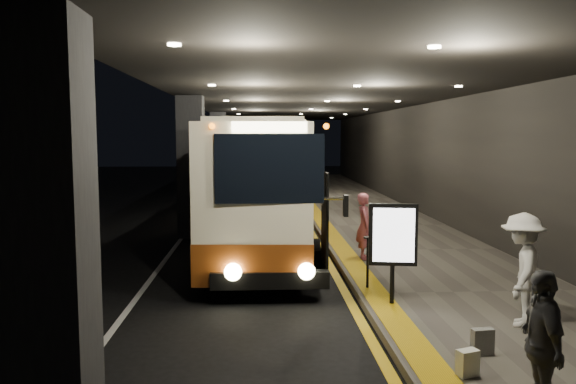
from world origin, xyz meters
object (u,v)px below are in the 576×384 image
object	(u,v)px
bag_polka	(482,342)
stanchion_post	(368,263)
passenger_boarding	(364,226)
passenger_waiting_white	(522,270)
coach_second	(265,161)
info_sign	(393,237)
bag_plain	(468,363)
passenger_waiting_grey	(541,345)
coach_main	(266,191)

from	to	relation	value
bag_polka	stanchion_post	world-z (taller)	stanchion_post
passenger_boarding	passenger_waiting_white	distance (m)	5.24
coach_second	passenger_boarding	world-z (taller)	coach_second
coach_second	passenger_boarding	distance (m)	16.14
coach_second	info_sign	world-z (taller)	coach_second
bag_plain	stanchion_post	world-z (taller)	stanchion_post
passenger_waiting_grey	coach_main	bearing A→B (deg)	-157.73
coach_main	passenger_boarding	xyz separation A→B (m)	(2.40, -2.07, -0.69)
passenger_boarding	passenger_waiting_white	xyz separation A→B (m)	(1.59, -5.00, 0.09)
bag_plain	passenger_waiting_grey	bearing A→B (deg)	-72.22
bag_polka	bag_plain	size ratio (longest dim) A/B	1.09
passenger_boarding	passenger_waiting_grey	xyz separation A→B (m)	(0.39, -7.94, 0.00)
passenger_waiting_white	info_sign	distance (m)	2.19
coach_second	bag_plain	size ratio (longest dim) A/B	36.98
passenger_boarding	stanchion_post	world-z (taller)	passenger_boarding
coach_main	stanchion_post	xyz separation A→B (m)	(1.96, -4.77, -0.99)
coach_main	stanchion_post	bearing A→B (deg)	-64.26
info_sign	passenger_boarding	bearing A→B (deg)	95.34
bag_polka	bag_plain	distance (m)	0.81
coach_second	bag_plain	world-z (taller)	coach_second
coach_second	passenger_boarding	bearing A→B (deg)	-85.62
info_sign	passenger_waiting_white	bearing A→B (deg)	-25.94
coach_second	bag_plain	xyz separation A→B (m)	(2.29, -22.79, -1.53)
passenger_waiting_grey	info_sign	size ratio (longest dim) A/B	0.90
coach_main	bag_plain	distance (m)	9.32
passenger_waiting_white	stanchion_post	bearing A→B (deg)	-109.70
coach_main	passenger_waiting_white	size ratio (longest dim) A/B	6.14
coach_second	info_sign	size ratio (longest dim) A/B	6.79
passenger_waiting_white	bag_plain	size ratio (longest dim) A/B	5.41
passenger_waiting_grey	info_sign	distance (m)	4.23
coach_main	bag_plain	world-z (taller)	coach_main
coach_main	passenger_waiting_white	bearing A→B (deg)	-57.17
coach_main	passenger_boarding	size ratio (longest dim) A/B	6.84
bag_plain	stanchion_post	bearing A→B (deg)	96.55
passenger_boarding	bag_plain	world-z (taller)	passenger_boarding
passenger_boarding	stanchion_post	size ratio (longest dim) A/B	1.60
passenger_boarding	info_sign	world-z (taller)	info_sign
passenger_boarding	bag_polka	distance (m)	6.22
coach_main	passenger_boarding	distance (m)	3.24
coach_main	coach_second	bearing A→B (deg)	92.81
coach_main	bag_plain	bearing A→B (deg)	-71.30
coach_main	stanchion_post	size ratio (longest dim) A/B	10.91
coach_second	stanchion_post	world-z (taller)	coach_second
passenger_waiting_white	stanchion_post	distance (m)	3.09
bag_plain	coach_main	bearing A→B (deg)	105.29
passenger_waiting_grey	stanchion_post	xyz separation A→B (m)	(-0.83, 5.24, -0.31)
bag_plain	bag_polka	bearing A→B (deg)	55.41
passenger_waiting_grey	info_sign	xyz separation A→B (m)	(-0.59, 4.17, 0.41)
passenger_boarding	bag_polka	bearing A→B (deg)	-170.78
passenger_waiting_grey	bag_plain	world-z (taller)	passenger_waiting_grey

